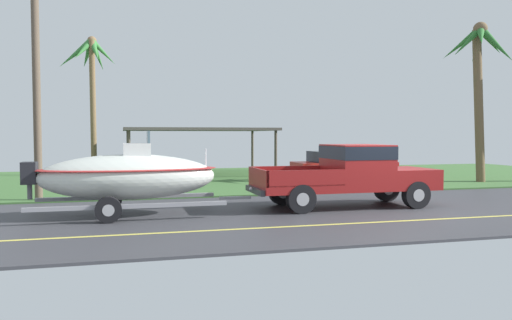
# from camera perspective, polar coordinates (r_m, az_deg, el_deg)

# --- Properties ---
(ground) EXTENTS (36.00, 22.00, 0.11)m
(ground) POSITION_cam_1_polar(r_m,az_deg,el_deg) (22.55, 4.23, -2.61)
(ground) COLOR #38383D
(pickup_truck_towing) EXTENTS (5.64, 1.99, 1.85)m
(pickup_truck_towing) POSITION_cam_1_polar(r_m,az_deg,el_deg) (15.25, 11.22, -1.37)
(pickup_truck_towing) COLOR maroon
(pickup_truck_towing) RESTS_ON ground
(boat_on_trailer) EXTENTS (5.95, 2.26, 2.25)m
(boat_on_trailer) POSITION_cam_1_polar(r_m,az_deg,el_deg) (13.69, -14.41, -1.82)
(boat_on_trailer) COLOR gray
(boat_on_trailer) RESTS_ON ground
(parked_sedan_near) EXTENTS (4.72, 1.89, 1.38)m
(parked_sedan_near) POSITION_cam_1_polar(r_m,az_deg,el_deg) (23.79, 9.82, -0.70)
(parked_sedan_near) COLOR #B21E19
(parked_sedan_near) RESTS_ON ground
(carport_awning) EXTENTS (7.61, 5.14, 2.50)m
(carport_awning) POSITION_cam_1_polar(r_m,az_deg,el_deg) (26.52, -6.61, 3.39)
(carport_awning) COLOR #4C4238
(carport_awning) RESTS_ON ground
(palm_tree_near_left) EXTENTS (2.98, 2.43, 7.16)m
(palm_tree_near_left) POSITION_cam_1_polar(r_m,az_deg,el_deg) (27.31, -18.34, 9.95)
(palm_tree_near_left) COLOR brown
(palm_tree_near_left) RESTS_ON ground
(palm_tree_mid) EXTENTS (2.53, 3.04, 7.16)m
(palm_tree_mid) POSITION_cam_1_polar(r_m,az_deg,el_deg) (24.82, 24.03, 9.72)
(palm_tree_mid) COLOR brown
(palm_tree_mid) RESTS_ON ground
(utility_pole) EXTENTS (0.24, 1.80, 8.09)m
(utility_pole) POSITION_cam_1_polar(r_m,az_deg,el_deg) (17.58, -23.73, 9.34)
(utility_pole) COLOR brown
(utility_pole) RESTS_ON ground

